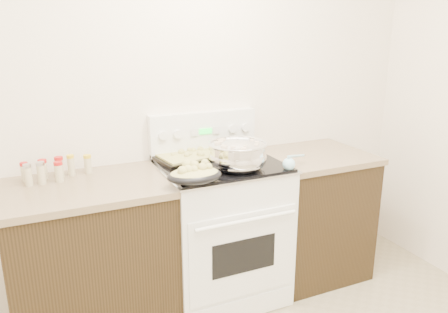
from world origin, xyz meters
TOP-DOWN VIEW (x-y plane):
  - room_shell at (0.00, 0.00)m, footprint 4.10×3.60m
  - counter_left at (-0.48, 1.43)m, footprint 0.93×0.67m
  - counter_right at (1.08, 1.43)m, footprint 0.73×0.67m
  - kitchen_range at (0.35, 1.42)m, footprint 0.78×0.73m
  - mixing_bowl at (0.40, 1.28)m, footprint 0.37×0.37m
  - roasting_pan at (0.07, 1.14)m, footprint 0.33×0.24m
  - baking_sheet at (0.22, 1.59)m, footprint 0.49×0.38m
  - wooden_spoon at (0.31, 1.29)m, footprint 0.19×0.22m
  - blue_ladle at (0.69, 1.15)m, footprint 0.24×0.18m
  - spice_jars at (-0.64, 1.59)m, footprint 0.40×0.15m

SIDE VIEW (x-z plane):
  - counter_left at x=-0.48m, z-range 0.00..0.92m
  - counter_right at x=1.08m, z-range 0.00..0.92m
  - kitchen_range at x=0.35m, z-range -0.12..1.10m
  - wooden_spoon at x=0.31m, z-range 0.93..0.98m
  - baking_sheet at x=0.22m, z-range 0.93..0.99m
  - blue_ladle at x=0.69m, z-range 0.93..1.02m
  - spice_jars at x=-0.64m, z-range 0.92..1.05m
  - roasting_pan at x=0.07m, z-range 0.94..1.05m
  - mixing_bowl at x=0.40m, z-range 0.92..1.13m
  - room_shell at x=0.00m, z-range 0.33..3.08m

